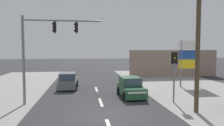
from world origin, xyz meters
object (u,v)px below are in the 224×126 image
object	(u,v)px
traffic_signal_mast	(43,43)
shopping_plaza_sign	(189,57)
utility_pole_foreground_right	(196,21)
hatchback_kerbside_parked	(68,81)
pedestal_signal_right_kerb	(174,68)
hatchback_receding_far	(131,88)

from	to	relation	value
traffic_signal_mast	shopping_plaza_sign	xyz separation A→B (m)	(13.14, 5.15, -1.16)
utility_pole_foreground_right	shopping_plaza_sign	xyz separation A→B (m)	(3.96, 8.46, -2.39)
utility_pole_foreground_right	hatchback_kerbside_parked	bearing A→B (deg)	131.31
traffic_signal_mast	shopping_plaza_sign	bearing A→B (deg)	21.40
utility_pole_foreground_right	hatchback_kerbside_parked	world-z (taller)	utility_pole_foreground_right
pedestal_signal_right_kerb	hatchback_receding_far	xyz separation A→B (m)	(-2.56, 2.38, -1.71)
utility_pole_foreground_right	traffic_signal_mast	bearing A→B (deg)	160.14
shopping_plaza_sign	utility_pole_foreground_right	bearing A→B (deg)	-115.07
traffic_signal_mast	pedestal_signal_right_kerb	xyz separation A→B (m)	(8.97, -0.84, -1.73)
utility_pole_foreground_right	hatchback_receding_far	world-z (taller)	utility_pole_foreground_right
traffic_signal_mast	hatchback_receding_far	distance (m)	7.44
pedestal_signal_right_kerb	hatchback_kerbside_parked	size ratio (longest dim) A/B	0.97
hatchback_kerbside_parked	traffic_signal_mast	bearing A→B (deg)	-102.34
hatchback_receding_far	pedestal_signal_right_kerb	bearing A→B (deg)	-42.88
traffic_signal_mast	hatchback_kerbside_parked	world-z (taller)	traffic_signal_mast
utility_pole_foreground_right	shopping_plaza_sign	distance (m)	9.65
traffic_signal_mast	hatchback_receding_far	xyz separation A→B (m)	(6.41, 1.54, -3.44)
traffic_signal_mast	shopping_plaza_sign	size ratio (longest dim) A/B	1.30
pedestal_signal_right_kerb	shopping_plaza_sign	bearing A→B (deg)	55.17
traffic_signal_mast	hatchback_kerbside_parked	distance (m)	6.78
utility_pole_foreground_right	traffic_signal_mast	xyz separation A→B (m)	(-9.18, 3.32, -1.23)
traffic_signal_mast	shopping_plaza_sign	world-z (taller)	traffic_signal_mast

